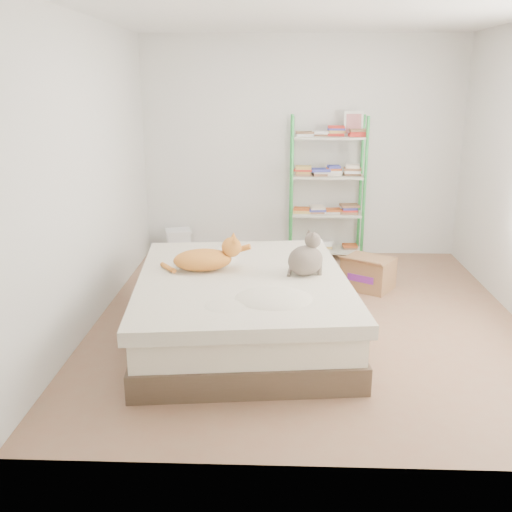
{
  "coord_description": "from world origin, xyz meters",
  "views": [
    {
      "loc": [
        -0.29,
        -4.82,
        2.06
      ],
      "look_at": [
        -0.46,
        -0.11,
        0.62
      ],
      "focal_mm": 40.0,
      "sensor_mm": 36.0,
      "label": 1
    }
  ],
  "objects_px": {
    "grey_cat": "(306,254)",
    "white_bin": "(179,243)",
    "orange_cat": "(203,257)",
    "bed": "(243,307)",
    "cardboard_box": "(368,273)",
    "shelf_unit": "(327,189)"
  },
  "relations": [
    {
      "from": "bed",
      "to": "shelf_unit",
      "type": "relative_size",
      "value": 1.31
    },
    {
      "from": "orange_cat",
      "to": "white_bin",
      "type": "distance_m",
      "value": 2.25
    },
    {
      "from": "bed",
      "to": "cardboard_box",
      "type": "distance_m",
      "value": 1.74
    },
    {
      "from": "bed",
      "to": "orange_cat",
      "type": "distance_m",
      "value": 0.53
    },
    {
      "from": "shelf_unit",
      "to": "white_bin",
      "type": "bearing_deg",
      "value": -179.01
    },
    {
      "from": "orange_cat",
      "to": "bed",
      "type": "bearing_deg",
      "value": -31.31
    },
    {
      "from": "bed",
      "to": "grey_cat",
      "type": "distance_m",
      "value": 0.68
    },
    {
      "from": "orange_cat",
      "to": "white_bin",
      "type": "xyz_separation_m",
      "value": [
        -0.58,
        2.12,
        -0.48
      ]
    },
    {
      "from": "grey_cat",
      "to": "cardboard_box",
      "type": "bearing_deg",
      "value": -54.0
    },
    {
      "from": "orange_cat",
      "to": "cardboard_box",
      "type": "height_order",
      "value": "orange_cat"
    },
    {
      "from": "grey_cat",
      "to": "white_bin",
      "type": "relative_size",
      "value": 1.0
    },
    {
      "from": "white_bin",
      "to": "cardboard_box",
      "type": "bearing_deg",
      "value": -25.76
    },
    {
      "from": "orange_cat",
      "to": "grey_cat",
      "type": "xyz_separation_m",
      "value": [
        0.86,
        -0.09,
        0.06
      ]
    },
    {
      "from": "orange_cat",
      "to": "shelf_unit",
      "type": "bearing_deg",
      "value": 51.01
    },
    {
      "from": "shelf_unit",
      "to": "white_bin",
      "type": "xyz_separation_m",
      "value": [
        -1.79,
        -0.03,
        -0.68
      ]
    },
    {
      "from": "cardboard_box",
      "to": "white_bin",
      "type": "height_order",
      "value": "cardboard_box"
    },
    {
      "from": "orange_cat",
      "to": "shelf_unit",
      "type": "distance_m",
      "value": 2.48
    },
    {
      "from": "cardboard_box",
      "to": "shelf_unit",
      "type": "bearing_deg",
      "value": 141.85
    },
    {
      "from": "shelf_unit",
      "to": "orange_cat",
      "type": "bearing_deg",
      "value": -119.37
    },
    {
      "from": "bed",
      "to": "grey_cat",
      "type": "height_order",
      "value": "grey_cat"
    },
    {
      "from": "grey_cat",
      "to": "shelf_unit",
      "type": "height_order",
      "value": "shelf_unit"
    },
    {
      "from": "grey_cat",
      "to": "white_bin",
      "type": "bearing_deg",
      "value": 10.41
    }
  ]
}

